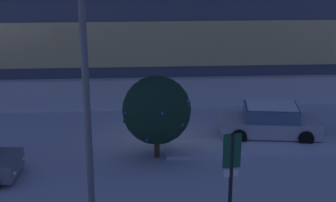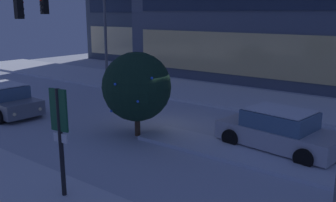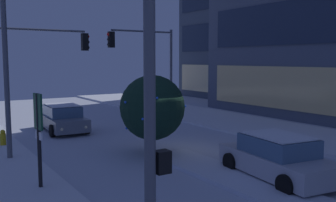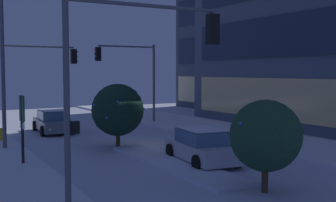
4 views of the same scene
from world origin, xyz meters
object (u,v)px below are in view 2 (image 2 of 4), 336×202
Objects in this scene: car_near at (3,100)px; decorated_tree_left_of_median at (137,87)px; traffic_light_corner_far_left at (82,22)px; parking_info_sign at (60,130)px; car_far at (279,131)px.

decorated_tree_left_of_median is at bearing 14.28° from car_near.
car_near is 7.29m from traffic_light_corner_far_left.
decorated_tree_left_of_median reaches higher than parking_info_sign.
traffic_light_corner_far_left is 14.80m from parking_info_sign.
car_far is at bearing 17.87° from car_near.
car_near and car_far have the same top height.
traffic_light_corner_far_left is (-13.83, 2.82, 3.54)m from car_far.
parking_info_sign is at bearing -18.45° from car_near.
car_near is at bearing -168.35° from decorated_tree_left_of_median.
traffic_light_corner_far_left reaches higher than car_far.
car_far is 14.55m from traffic_light_corner_far_left.
car_far is at bearing -30.79° from parking_info_sign.
car_far is 5.58m from decorated_tree_left_of_median.
car_far is (12.47, 3.40, -0.00)m from car_near.
car_near is 1.36× the size of decorated_tree_left_of_median.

